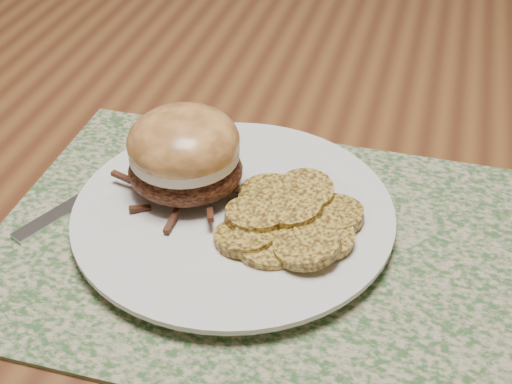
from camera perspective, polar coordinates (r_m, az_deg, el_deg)
dining_table at (r=0.91m, az=-10.56°, el=5.05°), size 1.50×0.90×0.75m
placemat at (r=0.60m, az=0.41°, el=-4.22°), size 0.45×0.33×0.00m
dinner_plate at (r=0.61m, az=-1.81°, el=-1.89°), size 0.26×0.26×0.02m
pork_sandwich at (r=0.61m, az=-5.75°, el=3.07°), size 0.11×0.11×0.08m
roasted_potatoes at (r=0.59m, az=2.50°, el=-2.24°), size 0.12×0.14×0.03m
fork at (r=0.67m, az=-12.24°, el=0.30°), size 0.09×0.18×0.00m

